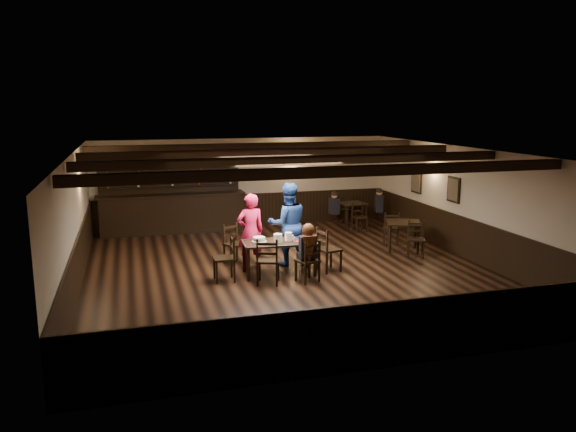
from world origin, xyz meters
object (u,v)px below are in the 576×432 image
object	(u,v)px
chair_near_right	(310,258)
woman_pink	(251,231)
man_blue	(288,224)
bar_counter	(172,208)
dining_table	(279,245)
cake	(259,239)
chair_near_left	(268,258)

from	to	relation	value
chair_near_right	woman_pink	world-z (taller)	woman_pink
man_blue	bar_counter	world-z (taller)	bar_counter
dining_table	cake	world-z (taller)	cake
dining_table	man_blue	bearing A→B (deg)	60.29
chair_near_right	man_blue	distance (m)	1.51
man_blue	cake	size ratio (longest dim) A/B	5.89
bar_counter	woman_pink	bearing A→B (deg)	-71.38
cake	bar_counter	size ratio (longest dim) A/B	0.08
chair_near_left	chair_near_right	bearing A→B (deg)	-5.66
woman_pink	bar_counter	world-z (taller)	bar_counter
chair_near_left	bar_counter	xyz separation A→B (m)	(-1.52, 5.58, 0.14)
woman_pink	chair_near_left	bearing A→B (deg)	87.95
man_blue	woman_pink	bearing A→B (deg)	6.95
woman_pink	man_blue	distance (m)	0.91
dining_table	bar_counter	xyz separation A→B (m)	(-1.94, 4.93, 0.05)
chair_near_left	woman_pink	bearing A→B (deg)	93.41
woman_pink	man_blue	xyz separation A→B (m)	(0.90, 0.06, 0.10)
chair_near_right	bar_counter	bearing A→B (deg)	113.08
chair_near_right	man_blue	world-z (taller)	man_blue
dining_table	bar_counter	size ratio (longest dim) A/B	0.38
dining_table	cake	bearing A→B (deg)	165.11
dining_table	woman_pink	bearing A→B (deg)	127.83
dining_table	woman_pink	distance (m)	0.84
dining_table	man_blue	xyz separation A→B (m)	(0.40, 0.70, 0.30)
woman_pink	cake	size ratio (longest dim) A/B	5.28
chair_near_left	chair_near_right	size ratio (longest dim) A/B	1.10
woman_pink	bar_counter	size ratio (longest dim) A/B	0.41
chair_near_right	chair_near_left	bearing A→B (deg)	174.34
woman_pink	cake	distance (m)	0.54
man_blue	bar_counter	xyz separation A→B (m)	(-2.34, 4.23, -0.24)
chair_near_left	woman_pink	size ratio (longest dim) A/B	0.58
bar_counter	dining_table	bearing A→B (deg)	-68.48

